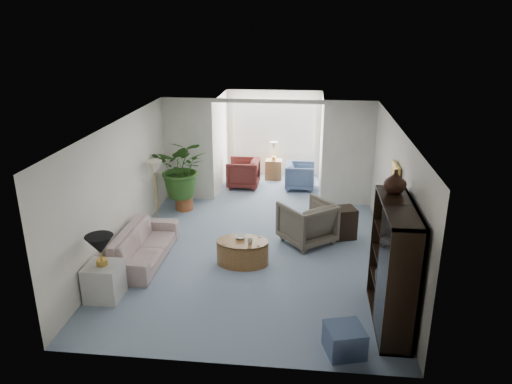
# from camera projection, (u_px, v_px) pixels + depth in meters

# --- Properties ---
(floor) EXTENTS (6.00, 6.00, 0.00)m
(floor) POSITION_uv_depth(u_px,v_px,m) (253.00, 258.00, 9.17)
(floor) COLOR #8899B3
(floor) RESTS_ON ground
(sunroom_floor) EXTENTS (2.60, 2.60, 0.00)m
(sunroom_floor) POSITION_uv_depth(u_px,v_px,m) (270.00, 187.00, 13.01)
(sunroom_floor) COLOR #8899B3
(sunroom_floor) RESTS_ON ground
(back_pier_left) EXTENTS (1.20, 0.12, 2.50)m
(back_pier_left) POSITION_uv_depth(u_px,v_px,m) (188.00, 150.00, 11.75)
(back_pier_left) COLOR beige
(back_pier_left) RESTS_ON ground
(back_pier_right) EXTENTS (1.20, 0.12, 2.50)m
(back_pier_right) POSITION_uv_depth(u_px,v_px,m) (348.00, 154.00, 11.36)
(back_pier_right) COLOR beige
(back_pier_right) RESTS_ON ground
(back_header) EXTENTS (2.60, 0.12, 0.10)m
(back_header) POSITION_uv_depth(u_px,v_px,m) (267.00, 101.00, 11.15)
(back_header) COLOR beige
(back_header) RESTS_ON back_pier_left
(window_pane) EXTENTS (2.20, 0.02, 1.50)m
(window_pane) POSITION_uv_depth(u_px,v_px,m) (274.00, 126.00, 13.54)
(window_pane) COLOR white
(window_blinds) EXTENTS (2.20, 0.02, 1.50)m
(window_blinds) POSITION_uv_depth(u_px,v_px,m) (274.00, 127.00, 13.52)
(window_blinds) COLOR white
(framed_picture) EXTENTS (0.04, 0.50, 0.40)m
(framed_picture) POSITION_uv_depth(u_px,v_px,m) (396.00, 178.00, 8.25)
(framed_picture) COLOR #BBAE95
(sofa) EXTENTS (0.81, 2.04, 0.59)m
(sofa) POSITION_uv_depth(u_px,v_px,m) (144.00, 245.00, 9.02)
(sofa) COLOR beige
(sofa) RESTS_ON ground
(end_table) EXTENTS (0.54, 0.54, 0.59)m
(end_table) POSITION_uv_depth(u_px,v_px,m) (104.00, 281.00, 7.77)
(end_table) COLOR beige
(end_table) RESTS_ON ground
(table_lamp) EXTENTS (0.44, 0.44, 0.30)m
(table_lamp) POSITION_uv_depth(u_px,v_px,m) (100.00, 245.00, 7.55)
(table_lamp) COLOR black
(table_lamp) RESTS_ON end_table
(floor_lamp) EXTENTS (0.36, 0.36, 0.28)m
(floor_lamp) POSITION_uv_depth(u_px,v_px,m) (154.00, 167.00, 10.37)
(floor_lamp) COLOR beige
(floor_lamp) RESTS_ON ground
(coffee_table) EXTENTS (0.97, 0.97, 0.45)m
(coffee_table) POSITION_uv_depth(u_px,v_px,m) (243.00, 252.00, 8.89)
(coffee_table) COLOR olive
(coffee_table) RESTS_ON ground
(coffee_bowl) EXTENTS (0.20, 0.20, 0.05)m
(coffee_bowl) POSITION_uv_depth(u_px,v_px,m) (240.00, 237.00, 8.91)
(coffee_bowl) COLOR white
(coffee_bowl) RESTS_ON coffee_table
(coffee_cup) EXTENTS (0.10, 0.10, 0.09)m
(coffee_cup) POSITION_uv_depth(u_px,v_px,m) (250.00, 241.00, 8.69)
(coffee_cup) COLOR beige
(coffee_cup) RESTS_ON coffee_table
(wingback_chair) EXTENTS (1.29, 1.30, 0.85)m
(wingback_chair) POSITION_uv_depth(u_px,v_px,m) (307.00, 222.00, 9.67)
(wingback_chair) COLOR #635C4E
(wingback_chair) RESTS_ON ground
(side_table_dark) EXTENTS (0.64, 0.57, 0.64)m
(side_table_dark) POSITION_uv_depth(u_px,v_px,m) (342.00, 223.00, 9.92)
(side_table_dark) COLOR black
(side_table_dark) RESTS_ON ground
(entertainment_cabinet) EXTENTS (0.44, 1.67, 1.85)m
(entertainment_cabinet) POSITION_uv_depth(u_px,v_px,m) (393.00, 265.00, 6.95)
(entertainment_cabinet) COLOR black
(entertainment_cabinet) RESTS_ON ground
(cabinet_urn) EXTENTS (0.33, 0.33, 0.35)m
(cabinet_urn) POSITION_uv_depth(u_px,v_px,m) (395.00, 181.00, 7.05)
(cabinet_urn) COLOR black
(cabinet_urn) RESTS_ON entertainment_cabinet
(ottoman) EXTENTS (0.60, 0.60, 0.39)m
(ottoman) POSITION_uv_depth(u_px,v_px,m) (344.00, 340.00, 6.52)
(ottoman) COLOR #4C5E83
(ottoman) RESTS_ON ground
(plant_pot) EXTENTS (0.40, 0.40, 0.32)m
(plant_pot) POSITION_uv_depth(u_px,v_px,m) (184.00, 203.00, 11.43)
(plant_pot) COLOR brown
(plant_pot) RESTS_ON ground
(house_plant) EXTENTS (1.25, 1.09, 1.39)m
(house_plant) POSITION_uv_depth(u_px,v_px,m) (182.00, 168.00, 11.14)
(house_plant) COLOR #2C581E
(house_plant) RESTS_ON plant_pot
(sunroom_chair_blue) EXTENTS (0.76, 0.74, 0.69)m
(sunroom_chair_blue) POSITION_uv_depth(u_px,v_px,m) (300.00, 176.00, 12.75)
(sunroom_chair_blue) COLOR #4C5E83
(sunroom_chair_blue) RESTS_ON ground
(sunroom_chair_maroon) EXTENTS (0.84, 0.81, 0.75)m
(sunroom_chair_maroon) POSITION_uv_depth(u_px,v_px,m) (243.00, 173.00, 12.89)
(sunroom_chair_maroon) COLOR maroon
(sunroom_chair_maroon) RESTS_ON ground
(sunroom_table) EXTENTS (0.45, 0.35, 0.55)m
(sunroom_table) POSITION_uv_depth(u_px,v_px,m) (274.00, 169.00, 13.55)
(sunroom_table) COLOR olive
(sunroom_table) RESTS_ON ground
(shelf_clutter) EXTENTS (0.30, 0.83, 1.06)m
(shelf_clutter) POSITION_uv_depth(u_px,v_px,m) (393.00, 270.00, 6.72)
(shelf_clutter) COLOR #312F2C
(shelf_clutter) RESTS_ON entertainment_cabinet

